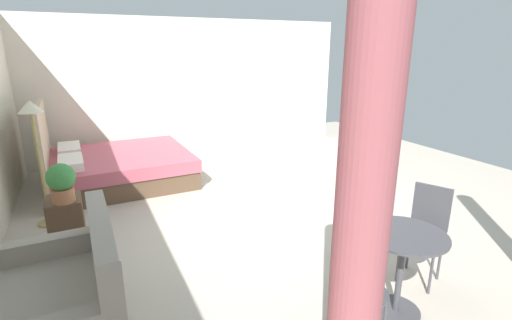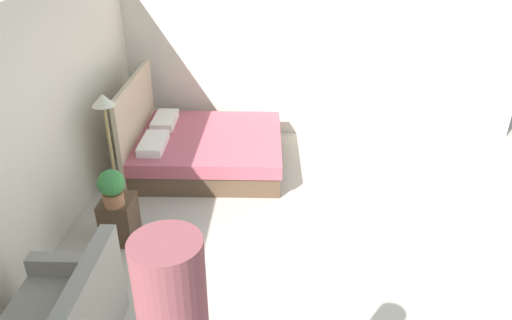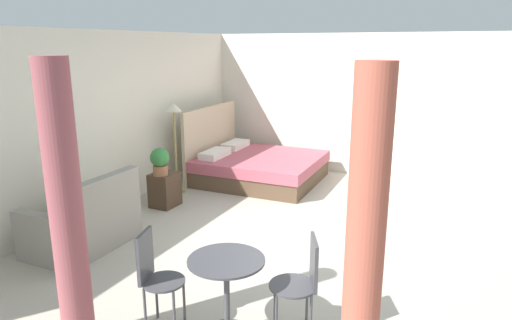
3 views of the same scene
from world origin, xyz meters
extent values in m
cube|color=#B2A899|center=(0.00, 0.00, -0.01)|extent=(9.40, 9.31, 0.02)
cube|color=silver|center=(0.00, 3.15, 1.32)|extent=(9.40, 0.12, 2.63)
cube|color=silver|center=(3.20, 0.00, 1.32)|extent=(0.12, 6.31, 2.63)
cube|color=brown|center=(1.93, 1.63, 0.14)|extent=(1.90, 2.05, 0.28)
cube|color=#B25160|center=(1.93, 1.63, 0.38)|extent=(1.94, 2.10, 0.19)
cube|color=tan|center=(1.91, 2.66, 0.66)|extent=(1.90, 0.11, 1.31)
cube|color=white|center=(1.51, 2.34, 0.53)|extent=(0.67, 0.34, 0.12)
cube|color=white|center=(2.32, 2.36, 0.53)|extent=(0.67, 0.34, 0.12)
cube|color=gray|center=(-1.53, 2.44, 0.22)|extent=(1.25, 0.85, 0.43)
cube|color=gray|center=(-1.52, 2.10, 0.68)|extent=(1.24, 0.16, 0.49)
cube|color=gray|center=(-0.98, 2.45, 0.52)|extent=(0.15, 0.83, 0.17)
cube|color=gray|center=(-2.08, 2.43, 0.52)|extent=(0.15, 0.83, 0.17)
cube|color=#473323|center=(0.10, 2.41, 0.26)|extent=(0.41, 0.35, 0.52)
cylinder|color=#935B3D|center=(0.00, 2.39, 0.60)|extent=(0.22, 0.22, 0.15)
sphere|color=#387F3D|center=(0.00, 2.39, 0.80)|extent=(0.29, 0.29, 0.29)
cylinder|color=#99844C|center=(0.74, 2.63, 0.01)|extent=(0.27, 0.27, 0.02)
cylinder|color=#99844C|center=(0.74, 2.63, 0.70)|extent=(0.04, 0.04, 1.36)
cone|color=beige|center=(0.74, 2.63, 1.44)|extent=(0.26, 0.26, 0.14)
cylinder|color=#3F3F44|center=(-2.30, -0.02, 0.34)|extent=(0.05, 0.05, 0.69)
cylinder|color=#3F3F44|center=(-2.30, -0.02, 0.70)|extent=(0.65, 0.65, 0.02)
cylinder|color=#3F3F44|center=(-1.99, -0.33, 0.23)|extent=(0.02, 0.02, 0.45)
cylinder|color=#3F3F44|center=(-1.87, -0.58, 0.23)|extent=(0.02, 0.02, 0.45)
cylinder|color=#3F3F44|center=(-2.06, -0.52, 0.46)|extent=(0.54, 0.54, 0.02)
cube|color=#3F3F44|center=(-1.98, -0.67, 0.68)|extent=(0.30, 0.17, 0.41)
cylinder|color=#3F3F44|center=(-2.54, 0.36, 0.22)|extent=(0.02, 0.02, 0.44)
cylinder|color=#3F3F44|center=(-2.29, 0.43, 0.22)|extent=(0.02, 0.02, 0.44)
cylinder|color=#3F3F44|center=(-2.61, 0.60, 0.22)|extent=(0.02, 0.02, 0.44)
cylinder|color=#3F3F44|center=(-2.36, 0.67, 0.22)|extent=(0.02, 0.02, 0.44)
cylinder|color=#3F3F44|center=(-2.45, 0.51, 0.45)|extent=(0.46, 0.46, 0.02)
cube|color=#3F3F44|center=(-2.49, 0.67, 0.68)|extent=(0.29, 0.11, 0.44)
cylinder|color=#C15B47|center=(-2.95, -1.27, 1.18)|extent=(0.22, 0.22, 2.35)
cylinder|color=#994C51|center=(-2.95, 1.02, 1.18)|extent=(0.26, 0.26, 2.35)
camera|label=1|loc=(-4.15, 2.12, 2.07)|focal=26.26mm
camera|label=2|loc=(-4.19, 0.65, 3.32)|focal=33.04mm
camera|label=3|loc=(-5.28, -1.72, 2.43)|focal=31.90mm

